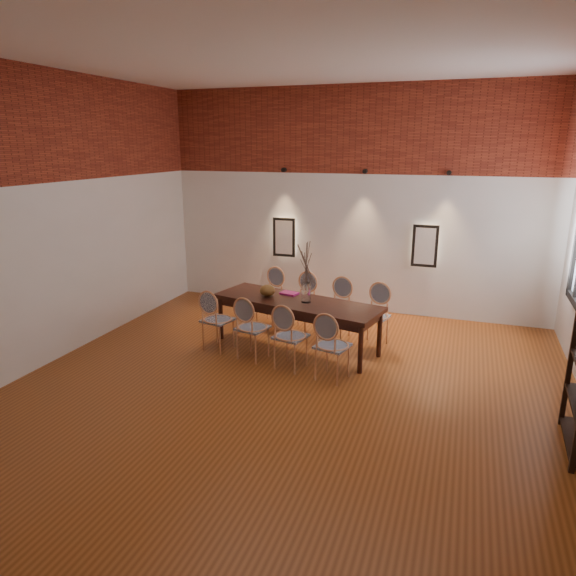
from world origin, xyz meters
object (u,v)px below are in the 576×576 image
(chair_far_d, at_px, (374,316))
(bowl, at_px, (267,291))
(vase, at_px, (306,292))
(dining_table, at_px, (297,324))
(chair_near_d, at_px, (332,346))
(chair_far_c, at_px, (336,309))
(chair_near_a, at_px, (218,320))
(chair_far_a, at_px, (270,297))
(book, at_px, (289,293))
(chair_near_b, at_px, (253,328))
(chair_far_b, at_px, (302,303))
(chair_near_c, at_px, (291,336))

(chair_far_d, distance_m, bowl, 1.68)
(vase, relative_size, bowl, 1.25)
(dining_table, distance_m, chair_near_d, 1.19)
(chair_far_c, distance_m, chair_far_d, 0.64)
(chair_near_a, height_order, chair_near_d, same)
(chair_near_a, xyz_separation_m, chair_near_d, (1.88, -0.43, 0.00))
(dining_table, bearing_deg, chair_far_a, 144.29)
(chair_far_c, xyz_separation_m, vase, (-0.31, -0.64, 0.43))
(chair_near_a, distance_m, chair_near_d, 1.93)
(chair_far_d, distance_m, book, 1.35)
(chair_near_a, relative_size, chair_far_c, 1.00)
(chair_near_a, xyz_separation_m, chair_near_b, (0.63, -0.14, 0.00))
(chair_near_b, height_order, vase, vase)
(chair_near_a, bearing_deg, bowl, 53.99)
(chair_far_d, xyz_separation_m, book, (-1.31, -0.19, 0.30))
(chair_near_a, bearing_deg, chair_near_b, 0.00)
(chair_near_a, xyz_separation_m, chair_far_d, (2.19, 0.93, 0.00))
(chair_near_a, xyz_separation_m, chair_far_c, (1.56, 1.07, 0.00))
(chair_near_d, distance_m, chair_far_d, 1.39)
(chair_near_d, relative_size, chair_far_a, 1.00)
(dining_table, bearing_deg, chair_far_d, 35.71)
(book, bearing_deg, chair_far_b, 83.65)
(chair_near_a, height_order, chair_far_a, same)
(chair_near_b, bearing_deg, chair_near_d, 0.00)
(chair_near_a, height_order, vase, vase)
(dining_table, height_order, chair_near_d, chair_near_d)
(chair_near_d, xyz_separation_m, chair_far_b, (-0.95, 1.64, 0.00))
(chair_near_b, xyz_separation_m, chair_far_d, (1.56, 1.07, 0.00))
(vase, bearing_deg, chair_near_a, -161.06)
(bowl, bearing_deg, chair_far_b, 63.98)
(chair_far_b, bearing_deg, chair_far_c, 180.00)
(chair_far_a, height_order, vase, vase)
(chair_near_b, height_order, bowl, chair_near_b)
(chair_far_d, bearing_deg, chair_far_c, -0.00)
(dining_table, relative_size, chair_far_a, 2.74)
(dining_table, relative_size, chair_near_a, 2.74)
(chair_near_c, bearing_deg, chair_far_d, 65.12)
(chair_near_d, bearing_deg, chair_near_b, 180.00)
(chair_near_d, height_order, chair_far_d, same)
(chair_far_a, bearing_deg, chair_far_b, 180.00)
(chair_far_a, bearing_deg, chair_near_c, 132.84)
(chair_far_a, relative_size, bowl, 3.92)
(chair_near_c, relative_size, chair_near_d, 1.00)
(chair_far_d, bearing_deg, vase, 40.73)
(chair_near_b, xyz_separation_m, chair_near_d, (1.25, -0.28, 0.00))
(chair_near_d, relative_size, chair_far_c, 1.00)
(chair_near_b, bearing_deg, book, 86.65)
(chair_near_b, distance_m, book, 0.96)
(chair_near_b, relative_size, vase, 3.13)
(chair_far_a, bearing_deg, bowl, 122.17)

